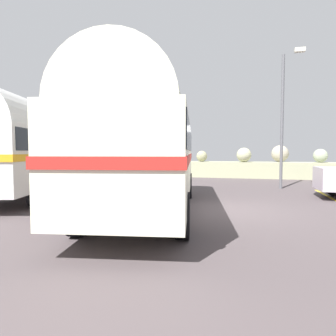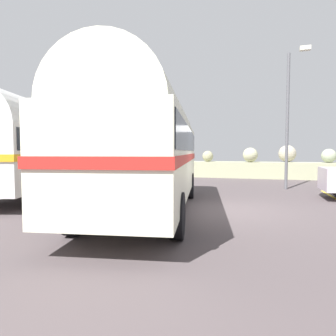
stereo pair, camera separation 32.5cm
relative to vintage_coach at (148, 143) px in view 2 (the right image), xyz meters
name	(u,v)px [view 2 (the right image)]	position (x,y,z in m)	size (l,w,h in m)	color
ground	(225,210)	(2.17, 0.83, -2.04)	(32.00, 26.00, 0.02)	#4D4345
breakwater	(237,167)	(1.86, 12.64, -1.30)	(31.36, 2.18, 2.45)	#A5A683
vintage_coach	(148,143)	(0.00, 0.00, 0.00)	(3.79, 8.86, 3.70)	black
second_coach	(41,146)	(-5.46, 1.95, 0.00)	(4.64, 8.91, 3.70)	black
lamp_post	(289,113)	(4.55, 6.61, 1.55)	(0.87, 0.94, 6.39)	#5B5B60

